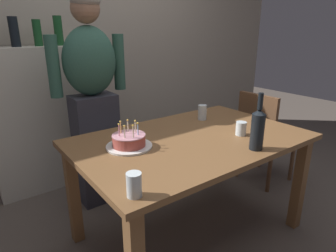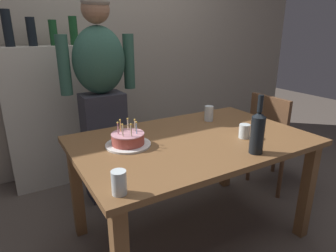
# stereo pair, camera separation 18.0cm
# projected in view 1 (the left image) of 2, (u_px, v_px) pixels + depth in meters

# --- Properties ---
(ground_plane) EXTENTS (10.00, 10.00, 0.00)m
(ground_plane) POSITION_uv_depth(u_px,v_px,m) (189.00, 231.00, 2.13)
(ground_plane) COLOR #564C44
(back_wall) EXTENTS (5.20, 0.10, 2.60)m
(back_wall) POSITION_uv_depth(u_px,v_px,m) (91.00, 41.00, 2.90)
(back_wall) COLOR #9E9384
(back_wall) RESTS_ON ground_plane
(dining_table) EXTENTS (1.50, 0.96, 0.74)m
(dining_table) POSITION_uv_depth(u_px,v_px,m) (191.00, 151.00, 1.92)
(dining_table) COLOR brown
(dining_table) RESTS_ON ground_plane
(birthday_cake) EXTENTS (0.28, 0.28, 0.16)m
(birthday_cake) POSITION_uv_depth(u_px,v_px,m) (129.00, 141.00, 1.72)
(birthday_cake) COLOR white
(birthday_cake) RESTS_ON dining_table
(water_glass_near) EXTENTS (0.07, 0.07, 0.12)m
(water_glass_near) POSITION_uv_depth(u_px,v_px,m) (202.00, 112.00, 2.25)
(water_glass_near) COLOR silver
(water_glass_near) RESTS_ON dining_table
(water_glass_far) EXTENTS (0.07, 0.07, 0.09)m
(water_glass_far) POSITION_uv_depth(u_px,v_px,m) (241.00, 128.00, 1.92)
(water_glass_far) COLOR silver
(water_glass_far) RESTS_ON dining_table
(water_glass_side) EXTENTS (0.07, 0.07, 0.11)m
(water_glass_side) POSITION_uv_depth(u_px,v_px,m) (134.00, 185.00, 1.21)
(water_glass_side) COLOR silver
(water_glass_side) RESTS_ON dining_table
(wine_bottle) EXTENTS (0.08, 0.08, 0.34)m
(wine_bottle) POSITION_uv_depth(u_px,v_px,m) (258.00, 128.00, 1.67)
(wine_bottle) COLOR black
(wine_bottle) RESTS_ON dining_table
(person_man_bearded) EXTENTS (0.61, 0.27, 1.66)m
(person_man_bearded) POSITION_uv_depth(u_px,v_px,m) (93.00, 101.00, 2.28)
(person_man_bearded) COLOR #33333D
(person_man_bearded) RESTS_ON ground_plane
(dining_chair) EXTENTS (0.42, 0.42, 0.87)m
(dining_chair) POSITION_uv_depth(u_px,v_px,m) (262.00, 131.00, 2.68)
(dining_chair) COLOR brown
(dining_chair) RESTS_ON ground_plane
(shelf_cabinet) EXTENTS (0.81, 0.30, 1.56)m
(shelf_cabinet) POSITION_uv_depth(u_px,v_px,m) (39.00, 119.00, 2.58)
(shelf_cabinet) COLOR beige
(shelf_cabinet) RESTS_ON ground_plane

